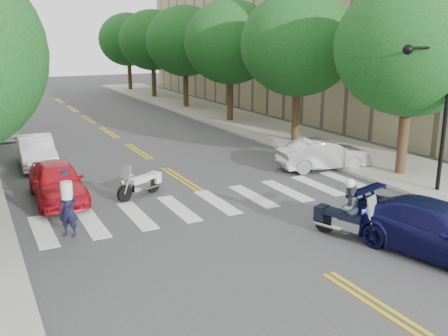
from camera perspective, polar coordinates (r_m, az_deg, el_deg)
ground at (r=13.59m, az=11.81°, el=-11.75°), size 140.00×140.00×0.00m
sidewalk_right at (r=36.28m, az=1.67°, el=5.49°), size 5.00×60.00×0.15m
tree_r_0 at (r=22.63m, az=20.66°, el=12.81°), size 6.40×6.40×8.45m
tree_r_1 at (r=28.65m, az=8.49°, el=13.83°), size 6.40×6.40×8.45m
tree_r_2 at (r=35.46m, az=0.72°, el=14.17°), size 6.40×6.40×8.45m
tree_r_3 at (r=42.68m, az=-4.50°, el=14.26°), size 6.40×6.40×8.45m
tree_r_4 at (r=50.15m, az=-8.18°, el=14.25°), size 6.40×6.40×8.45m
tree_r_5 at (r=57.75m, az=-10.91°, el=14.21°), size 6.40×6.40×8.45m
traffic_signal_pole at (r=20.29m, az=23.33°, el=7.20°), size 2.82×0.42×6.00m
motorcycle_police at (r=15.62m, az=13.86°, el=-4.89°), size 1.13×2.25×1.91m
motorcycle_parked at (r=19.54m, az=-9.28°, el=-1.74°), size 2.02×1.20×1.40m
officer_standing at (r=16.07m, az=-17.36°, el=-4.62°), size 0.73×0.68×1.68m
convertible at (r=23.48m, az=11.28°, el=1.53°), size 4.46×2.27×1.40m
sedan_blue at (r=15.28m, az=23.38°, el=-6.58°), size 3.27×5.49×1.49m
parked_car_a at (r=19.70m, az=-18.53°, el=-1.42°), size 1.79×4.39×1.49m
parked_car_b at (r=25.23m, az=-20.65°, el=1.81°), size 1.65×4.40×1.43m
parked_car_c at (r=32.67m, az=-24.25°, el=3.99°), size 1.88×4.07×1.13m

